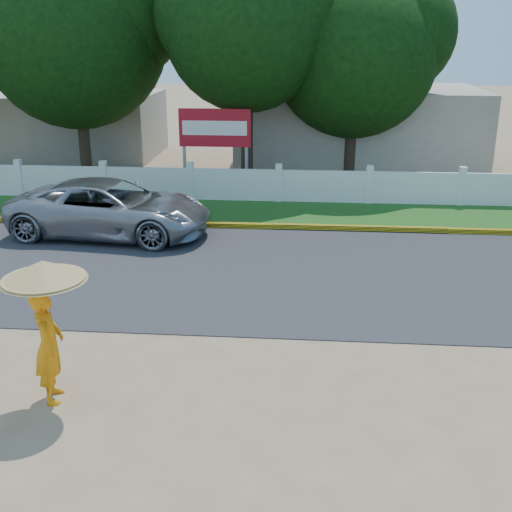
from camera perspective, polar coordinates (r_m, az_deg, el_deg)
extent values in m
plane|color=#9E8460|center=(11.35, -0.85, -9.59)|extent=(120.00, 120.00, 0.00)
cube|color=#38383A|center=(15.42, 0.77, -1.42)|extent=(60.00, 7.00, 0.02)
cube|color=#2D601E|center=(20.40, 1.81, 3.85)|extent=(60.00, 3.50, 0.03)
cube|color=yellow|center=(18.75, 1.54, 2.65)|extent=(40.00, 0.18, 0.16)
cube|color=silver|center=(21.67, 2.03, 6.25)|extent=(40.00, 0.10, 1.10)
cube|color=#B7AD99|center=(28.21, 8.98, 11.30)|extent=(10.00, 6.00, 3.20)
cube|color=#B7AD99|center=(31.16, -16.25, 11.17)|extent=(8.00, 5.00, 2.80)
imported|color=#93949A|center=(18.47, -12.79, 4.15)|extent=(5.82, 3.09, 1.56)
imported|color=orange|center=(10.44, -17.94, -7.58)|extent=(0.61, 0.77, 1.87)
cylinder|color=#9C9BA1|center=(10.13, -18.10, -3.97)|extent=(0.03, 0.03, 1.21)
cone|color=tan|center=(9.94, -18.41, -1.23)|extent=(1.28, 1.28, 0.31)
cylinder|color=gray|center=(23.04, -6.35, 8.09)|extent=(0.12, 0.12, 2.00)
cylinder|color=gray|center=(22.73, -0.85, 8.05)|extent=(0.12, 0.12, 2.00)
cube|color=#AB121C|center=(22.64, -3.69, 11.30)|extent=(2.50, 0.12, 1.30)
cube|color=silver|center=(22.58, -3.71, 11.28)|extent=(2.25, 0.02, 0.49)
cylinder|color=#473828|center=(24.06, -0.81, 11.05)|extent=(0.44, 0.44, 3.96)
sphere|color=#12390D|center=(23.79, -0.86, 19.61)|extent=(5.81, 5.81, 5.81)
cylinder|color=#473828|center=(26.46, -15.08, 10.57)|extent=(0.44, 0.44, 3.40)
sphere|color=#12390D|center=(26.18, -15.80, 18.36)|extent=(6.90, 6.90, 6.90)
cylinder|color=#473828|center=(25.30, 8.38, 10.14)|extent=(0.44, 0.44, 2.97)
sphere|color=#12390D|center=(24.99, 8.75, 17.33)|extent=(6.14, 6.14, 6.14)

